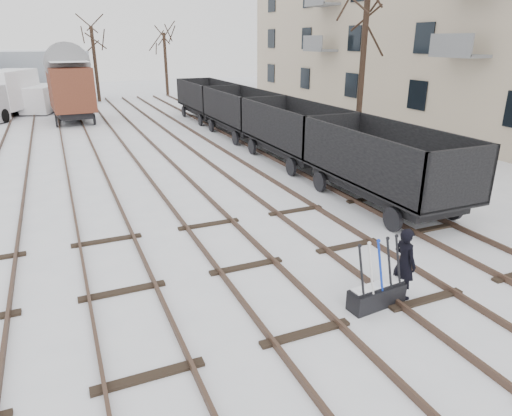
{
  "coord_description": "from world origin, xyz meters",
  "views": [
    {
      "loc": [
        -3.83,
        -6.38,
        5.33
      ],
      "look_at": [
        0.63,
        3.85,
        1.2
      ],
      "focal_mm": 32.0,
      "sensor_mm": 36.0,
      "label": 1
    }
  ],
  "objects_px": {
    "panel_van": "(43,98)",
    "freight_wagon_a": "(382,176)",
    "box_van_wagon": "(70,87)",
    "ground_frame": "(377,294)",
    "lorry": "(4,94)",
    "worker": "(404,263)"
  },
  "relations": [
    {
      "from": "panel_van",
      "to": "freight_wagon_a",
      "type": "bearing_deg",
      "value": -49.39
    },
    {
      "from": "freight_wagon_a",
      "to": "panel_van",
      "type": "bearing_deg",
      "value": 110.85
    },
    {
      "from": "box_van_wagon",
      "to": "freight_wagon_a",
      "type": "bearing_deg",
      "value": -71.11
    },
    {
      "from": "ground_frame",
      "to": "freight_wagon_a",
      "type": "bearing_deg",
      "value": 46.09
    },
    {
      "from": "lorry",
      "to": "panel_van",
      "type": "distance_m",
      "value": 3.06
    },
    {
      "from": "ground_frame",
      "to": "panel_van",
      "type": "xyz_separation_m",
      "value": [
        -6.46,
        32.97,
        0.76
      ]
    },
    {
      "from": "worker",
      "to": "panel_van",
      "type": "bearing_deg",
      "value": 8.3
    },
    {
      "from": "ground_frame",
      "to": "worker",
      "type": "height_order",
      "value": "worker"
    },
    {
      "from": "box_van_wagon",
      "to": "lorry",
      "type": "bearing_deg",
      "value": 134.42
    },
    {
      "from": "box_van_wagon",
      "to": "panel_van",
      "type": "relative_size",
      "value": 1.09
    },
    {
      "from": "worker",
      "to": "lorry",
      "type": "relative_size",
      "value": 0.22
    },
    {
      "from": "lorry",
      "to": "ground_frame",
      "type": "bearing_deg",
      "value": -50.31
    },
    {
      "from": "worker",
      "to": "box_van_wagon",
      "type": "relative_size",
      "value": 0.3
    },
    {
      "from": "panel_van",
      "to": "lorry",
      "type": "bearing_deg",
      "value": -124.45
    },
    {
      "from": "worker",
      "to": "panel_van",
      "type": "xyz_separation_m",
      "value": [
        -7.21,
        32.87,
        0.24
      ]
    },
    {
      "from": "box_van_wagon",
      "to": "lorry",
      "type": "relative_size",
      "value": 0.72
    },
    {
      "from": "ground_frame",
      "to": "worker",
      "type": "distance_m",
      "value": 0.92
    },
    {
      "from": "ground_frame",
      "to": "worker",
      "type": "relative_size",
      "value": 0.92
    },
    {
      "from": "lorry",
      "to": "box_van_wagon",
      "type": "bearing_deg",
      "value": -19.16
    },
    {
      "from": "worker",
      "to": "lorry",
      "type": "distance_m",
      "value": 32.59
    },
    {
      "from": "worker",
      "to": "box_van_wagon",
      "type": "distance_m",
      "value": 27.64
    },
    {
      "from": "worker",
      "to": "lorry",
      "type": "xyz_separation_m",
      "value": [
        -9.64,
        31.12,
        0.87
      ]
    }
  ]
}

